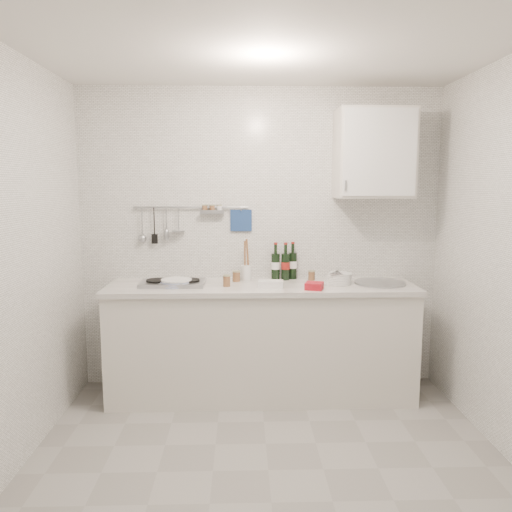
{
  "coord_description": "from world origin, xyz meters",
  "views": [
    {
      "loc": [
        -0.15,
        -2.79,
        1.7
      ],
      "look_at": [
        -0.05,
        0.9,
        1.18
      ],
      "focal_mm": 35.0,
      "sensor_mm": 36.0,
      "label": 1
    }
  ],
  "objects_px": {
    "plate_stack_sink": "(338,278)",
    "utensil_crock": "(246,271)",
    "wine_bottles": "(285,261)",
    "plate_stack_hob": "(175,283)",
    "wall_cabinet": "(374,154)"
  },
  "relations": [
    {
      "from": "plate_stack_sink",
      "to": "utensil_crock",
      "type": "xyz_separation_m",
      "value": [
        -0.74,
        0.17,
        0.04
      ]
    },
    {
      "from": "plate_stack_sink",
      "to": "wine_bottles",
      "type": "relative_size",
      "value": 0.77
    },
    {
      "from": "plate_stack_hob",
      "to": "utensil_crock",
      "type": "distance_m",
      "value": 0.6
    },
    {
      "from": "wall_cabinet",
      "to": "plate_stack_hob",
      "type": "distance_m",
      "value": 1.88
    },
    {
      "from": "wall_cabinet",
      "to": "plate_stack_hob",
      "type": "bearing_deg",
      "value": -174.36
    },
    {
      "from": "utensil_crock",
      "to": "wine_bottles",
      "type": "bearing_deg",
      "value": 4.86
    },
    {
      "from": "utensil_crock",
      "to": "wall_cabinet",
      "type": "bearing_deg",
      "value": -3.62
    },
    {
      "from": "plate_stack_hob",
      "to": "wine_bottles",
      "type": "xyz_separation_m",
      "value": [
        0.88,
        0.25,
        0.13
      ]
    },
    {
      "from": "utensil_crock",
      "to": "plate_stack_sink",
      "type": "bearing_deg",
      "value": -12.91
    },
    {
      "from": "utensil_crock",
      "to": "plate_stack_hob",
      "type": "bearing_deg",
      "value": -158.53
    },
    {
      "from": "wine_bottles",
      "to": "plate_stack_hob",
      "type": "bearing_deg",
      "value": -164.3
    },
    {
      "from": "plate_stack_hob",
      "to": "wall_cabinet",
      "type": "bearing_deg",
      "value": 5.64
    },
    {
      "from": "wall_cabinet",
      "to": "plate_stack_sink",
      "type": "bearing_deg",
      "value": -159.82
    },
    {
      "from": "wine_bottles",
      "to": "plate_stack_sink",
      "type": "bearing_deg",
      "value": -25.24
    },
    {
      "from": "plate_stack_sink",
      "to": "wine_bottles",
      "type": "distance_m",
      "value": 0.47
    }
  ]
}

